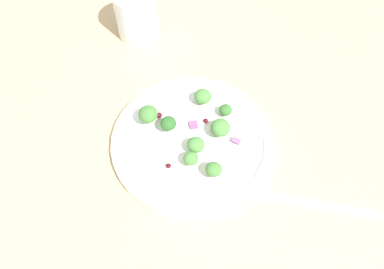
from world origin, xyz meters
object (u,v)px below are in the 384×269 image
at_px(broccoli_floret_0, 168,124).
at_px(water_glass, 136,14).
at_px(fork, 301,202).
at_px(plate, 192,141).
at_px(broccoli_floret_2, 214,170).
at_px(broccoli_floret_1, 226,110).

xyz_separation_m(broccoli_floret_0, water_glass, (-0.14, -0.18, 0.01)).
bearing_deg(fork, broccoli_floret_0, -84.24).
bearing_deg(plate, broccoli_floret_2, 62.78).
bearing_deg(broccoli_floret_2, broccoli_floret_0, -102.94).
relative_size(broccoli_floret_2, water_glass, 0.27).
bearing_deg(broccoli_floret_1, broccoli_floret_2, 24.81).
relative_size(broccoli_floret_0, water_glass, 0.28).
bearing_deg(plate, broccoli_floret_0, -77.28).
relative_size(broccoli_floret_0, broccoli_floret_1, 1.20).
bearing_deg(broccoli_floret_1, broccoli_floret_0, -34.65).
bearing_deg(plate, fork, 94.28).
relative_size(plate, broccoli_floret_2, 10.41).
height_order(broccoli_floret_0, fork, broccoli_floret_0).
xyz_separation_m(plate, broccoli_floret_1, (-0.07, 0.01, 0.02)).
xyz_separation_m(broccoli_floret_0, fork, (-0.02, 0.21, -0.03)).
bearing_deg(fork, broccoli_floret_1, -107.88).
height_order(broccoli_floret_2, fork, broccoli_floret_2).
relative_size(plate, fork, 1.36).
relative_size(plate, water_glass, 2.81).
distance_m(plate, broccoli_floret_1, 0.07).
height_order(plate, broccoli_floret_0, broccoli_floret_0).
xyz_separation_m(broccoli_floret_1, broccoli_floret_2, (0.10, 0.04, 0.01)).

